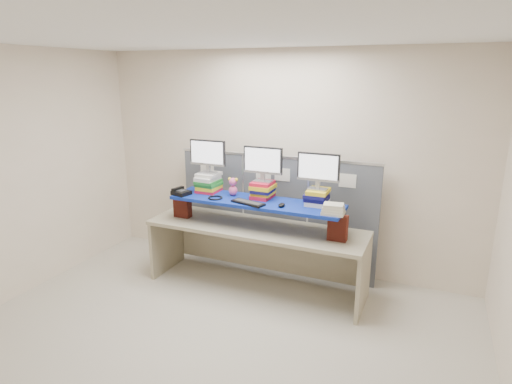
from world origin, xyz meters
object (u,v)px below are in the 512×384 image
at_px(monitor_right, 318,169).
at_px(keyboard, 248,203).
at_px(monitor_left, 208,154).
at_px(blue_board, 256,202).
at_px(monitor_center, 263,162).
at_px(desk_phone, 181,192).
at_px(desk, 256,239).

distance_m(monitor_right, keyboard, 0.86).
bearing_deg(monitor_left, blue_board, -9.80).
distance_m(monitor_left, monitor_right, 1.37).
relative_size(monitor_center, monitor_right, 1.00).
relative_size(monitor_center, keyboard, 1.11).
distance_m(blue_board, monitor_center, 0.46).
bearing_deg(desk_phone, blue_board, 21.11).
height_order(monitor_right, keyboard, monitor_right).
height_order(monitor_left, monitor_right, monitor_left).
relative_size(blue_board, monitor_center, 4.33).
height_order(keyboard, desk_phone, desk_phone).
xyz_separation_m(keyboard, desk_phone, (-0.89, 0.03, 0.02)).
bearing_deg(keyboard, desk, 93.79).
distance_m(monitor_center, monitor_right, 0.65).
distance_m(blue_board, monitor_right, 0.81).
xyz_separation_m(desk, monitor_center, (0.04, 0.12, 0.90)).
xyz_separation_m(blue_board, keyboard, (-0.03, -0.15, 0.03)).
bearing_deg(monitor_center, blue_board, -105.95).
distance_m(desk, monitor_center, 0.91).
xyz_separation_m(desk, blue_board, (-0.00, 0.00, 0.45)).
bearing_deg(blue_board, monitor_right, 9.80).
xyz_separation_m(desk, monitor_left, (-0.68, 0.13, 0.93)).
xyz_separation_m(blue_board, monitor_center, (0.04, 0.12, 0.45)).
distance_m(blue_board, monitor_left, 0.85).
relative_size(monitor_left, monitor_right, 1.00).
height_order(desk, keyboard, keyboard).
bearing_deg(monitor_right, blue_board, -170.20).
xyz_separation_m(blue_board, monitor_right, (0.69, 0.11, 0.42)).
xyz_separation_m(monitor_right, desk_phone, (-1.61, -0.24, -0.37)).
distance_m(monitor_center, desk_phone, 1.07).
bearing_deg(desk_phone, monitor_right, 21.66).
height_order(blue_board, keyboard, keyboard).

